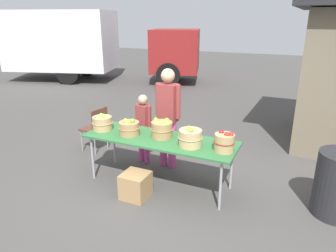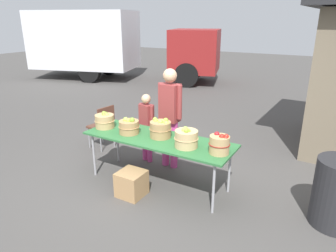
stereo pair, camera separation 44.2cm
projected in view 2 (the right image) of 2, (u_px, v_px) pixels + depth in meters
ground_plane at (158, 183)px, 4.80m from camera, size 40.00×40.00×0.00m
market_table at (158, 141)px, 4.56m from camera, size 2.30×0.76×0.75m
apple_basket_green_0 at (105, 121)px, 4.96m from camera, size 0.33×0.33×0.26m
apple_basket_green_1 at (129, 126)px, 4.71m from camera, size 0.33×0.33×0.26m
apple_basket_green_2 at (161, 129)px, 4.55m from camera, size 0.33×0.33×0.29m
apple_basket_green_3 at (186, 138)px, 4.20m from camera, size 0.34×0.34×0.29m
apple_basket_red_0 at (220, 144)px, 3.99m from camera, size 0.28×0.28×0.28m
vendor_adult at (170, 111)px, 5.03m from camera, size 0.45×0.24×1.69m
child_customer at (147, 123)px, 5.32m from camera, size 0.32×0.21×1.23m
box_truck at (109, 43)px, 12.68m from camera, size 7.99×4.32×2.75m
folding_chair at (103, 124)px, 5.92m from camera, size 0.44×0.44×0.86m
produce_crate at (132, 184)px, 4.41m from camera, size 0.37×0.37×0.37m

